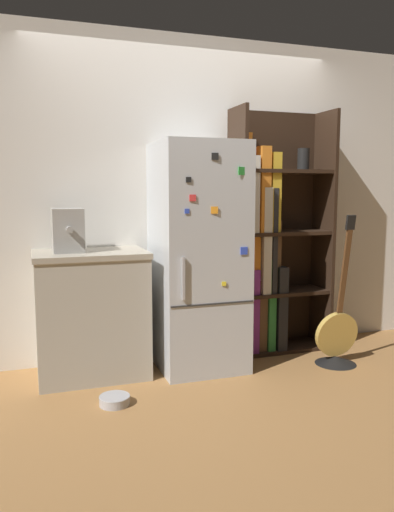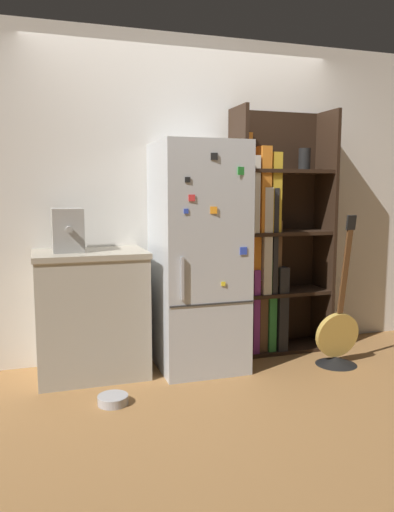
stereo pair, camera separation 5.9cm
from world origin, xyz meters
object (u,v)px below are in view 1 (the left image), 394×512
at_px(refrigerator, 198,257).
at_px(pet_bowl, 115,400).
at_px(espresso_machine, 68,230).
at_px(guitar, 337,343).
at_px(bookshelf, 267,247).

bearing_deg(refrigerator, pet_bowl, -144.46).
bearing_deg(refrigerator, espresso_machine, 175.21).
relative_size(refrigerator, guitar, 1.45).
xyz_separation_m(refrigerator, pet_bowl, (-0.75, -0.53, -0.83)).
bearing_deg(guitar, refrigerator, 162.31).
height_order(bookshelf, guitar, bookshelf).
relative_size(refrigerator, pet_bowl, 8.66).
bearing_deg(espresso_machine, bookshelf, 3.51).
xyz_separation_m(bookshelf, espresso_machine, (-1.63, -0.10, 0.19)).
relative_size(espresso_machine, guitar, 0.27).
bearing_deg(guitar, bookshelf, 125.92).
bearing_deg(refrigerator, guitar, -17.69).
xyz_separation_m(espresso_machine, pet_bowl, (0.21, -0.61, -1.05)).
bearing_deg(pet_bowl, refrigerator, 35.54).
relative_size(refrigerator, bookshelf, 0.85).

